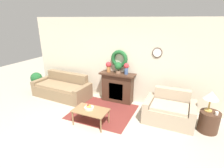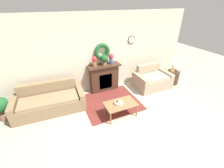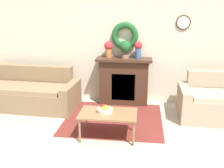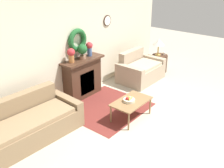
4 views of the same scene
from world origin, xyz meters
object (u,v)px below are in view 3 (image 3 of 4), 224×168
Objects in this scene: fireplace at (124,81)px; vase_on_mantel_right at (138,48)px; loveseat_right at (215,102)px; vase_on_mantel_left at (109,48)px; potted_plant_on_mantel at (125,48)px; couch_left at (29,93)px; fruit_bowl at (105,110)px; coffee_table at (108,115)px.

vase_on_mantel_right is at bearing 1.14° from fireplace.
loveseat_right is 3.70× the size of vase_on_mantel_right.
vase_on_mantel_right is (0.29, 0.01, 0.70)m from fireplace.
vase_on_mantel_left is 0.61m from vase_on_mantel_right.
vase_on_mantel_right is 0.27m from potted_plant_on_mantel.
couch_left is 2.22m from potted_plant_on_mantel.
fireplace is 3.27× the size of vase_on_mantel_right.
vase_on_mantel_right is at bearing 4.30° from potted_plant_on_mantel.
potted_plant_on_mantel is at bearing -3.29° from vase_on_mantel_left.
fruit_bowl is at bearing -84.56° from vase_on_mantel_left.
fruit_bowl is (-0.18, -1.55, -0.04)m from fireplace.
fireplace is at bearing 144.19° from potted_plant_on_mantel.
coffee_table is (-1.87, -1.00, 0.08)m from loveseat_right.
vase_on_mantel_left is 0.96× the size of vase_on_mantel_right.
fireplace is 2.02m from couch_left.
couch_left is 5.76× the size of potted_plant_on_mantel.
fireplace is at bearing 83.38° from fruit_bowl.
potted_plant_on_mantel reaches higher than fireplace.
vase_on_mantel_left reaches higher than fruit_bowl.
fruit_bowl is at bearing -28.96° from couch_left.
loveseat_right is 3.86× the size of vase_on_mantel_left.
vase_on_mantel_right is at bearing 73.36° from fruit_bowl.
vase_on_mantel_right reaches higher than loveseat_right.
fruit_bowl is at bearing -152.43° from loveseat_right.
vase_on_mantel_left is at bearing 165.15° from loveseat_right.
potted_plant_on_mantel is at bearing 82.60° from fruit_bowl.
coffee_table is at bearing -95.16° from potted_plant_on_mantel.
vase_on_mantel_left is at bearing 95.44° from fruit_bowl.
fruit_bowl is (-0.06, 0.02, 0.08)m from coffee_table.
couch_left is at bearing -164.83° from vase_on_mantel_left.
vase_on_mantel_right reaches higher than couch_left.
fireplace is at bearing 162.60° from loveseat_right.
couch_left is 1.91m from vase_on_mantel_left.
fireplace is 0.71m from potted_plant_on_mantel.
vase_on_mantel_right is (0.47, 1.56, 0.74)m from fruit_bowl.
vase_on_mantel_right is (0.41, 1.58, 0.82)m from coffee_table.
loveseat_right is (1.75, -0.57, -0.20)m from fireplace.
couch_left reaches higher than fruit_bowl.
potted_plant_on_mantel is at bearing -175.70° from vase_on_mantel_right.
fireplace is at bearing 15.73° from couch_left.
fireplace is 1.58m from coffee_table.
vase_on_mantel_right is (0.61, -0.00, 0.01)m from vase_on_mantel_left.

